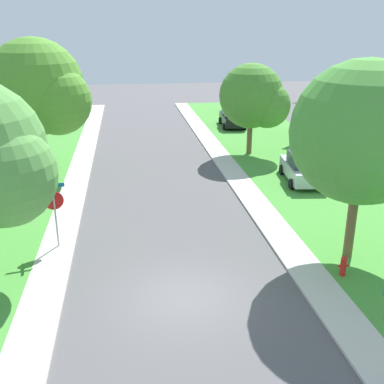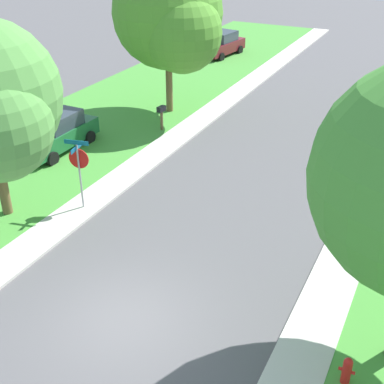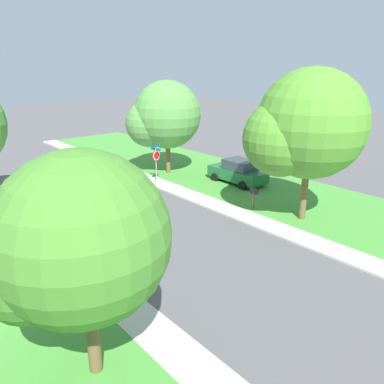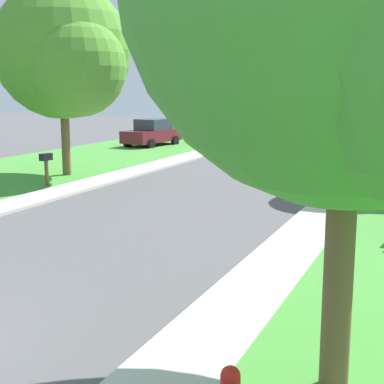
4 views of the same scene
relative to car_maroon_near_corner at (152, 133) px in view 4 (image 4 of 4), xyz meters
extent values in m
cube|color=beige|center=(13.89, -15.38, -0.82)|extent=(1.40, 56.00, 0.10)
cube|color=beige|center=(4.49, -15.38, -0.82)|extent=(1.40, 56.00, 0.10)
cube|color=maroon|center=(-0.01, -0.05, -0.17)|extent=(2.40, 4.51, 0.76)
cube|color=#2D3842|center=(0.02, 0.15, 0.55)|extent=(1.89, 2.31, 0.68)
cylinder|color=black|center=(0.69, -1.50, -0.55)|extent=(0.33, 0.67, 0.64)
cylinder|color=black|center=(-1.09, -1.24, -0.55)|extent=(0.33, 0.67, 0.64)
cylinder|color=black|center=(1.08, 1.14, -0.55)|extent=(0.33, 0.67, 0.64)
cylinder|color=black|center=(-0.71, 1.40, -0.55)|extent=(0.33, 0.67, 0.64)
cylinder|color=brown|center=(15.88, -25.51, 0.70)|extent=(0.36, 0.36, 3.16)
cylinder|color=brown|center=(2.42, -12.46, 0.76)|extent=(0.36, 0.36, 3.27)
sphere|color=#50912D|center=(2.42, -12.46, 4.35)|extent=(5.60, 5.60, 5.60)
sphere|color=#50912D|center=(3.68, -13.30, 3.65)|extent=(3.92, 3.92, 3.92)
sphere|color=red|center=(15.02, -26.91, -0.15)|extent=(0.22, 0.22, 0.22)
cube|color=brown|center=(3.41, -15.08, -0.35)|extent=(0.10, 0.10, 1.05)
cube|color=black|center=(3.41, -15.08, 0.31)|extent=(0.31, 0.51, 0.26)
camera|label=1|loc=(7.53, -40.67, 7.73)|focal=43.19mm
camera|label=2|loc=(15.62, -36.19, 9.04)|focal=48.65mm
camera|label=3|loc=(19.39, -2.08, 7.18)|focal=35.05mm
camera|label=4|loc=(16.88, -32.19, 2.88)|focal=53.06mm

